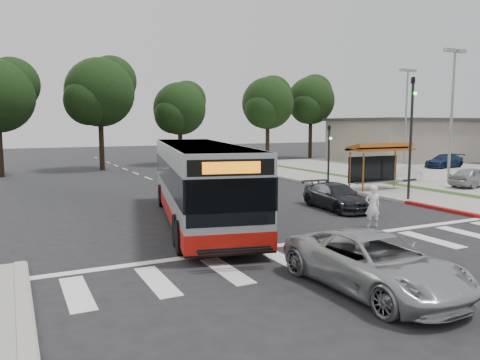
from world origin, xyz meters
TOP-DOWN VIEW (x-y plane):
  - ground at (0.00, 0.00)m, footprint 140.00×140.00m
  - sidewalk_east at (11.00, 8.00)m, footprint 4.00×40.00m
  - curb_east at (9.00, 8.00)m, footprint 0.30×40.00m
  - curb_east_red at (9.00, -2.00)m, footprint 0.32×6.00m
  - parking_lot at (23.00, 10.00)m, footprint 18.00×36.00m
  - commercial_building at (30.00, 22.00)m, footprint 14.00×10.00m
  - building_roof_cap at (30.00, 22.00)m, footprint 14.60×10.60m
  - crosswalk_ladder at (0.00, -5.00)m, footprint 18.00×2.60m
  - bus_shelter at (10.80, 5.10)m, footprint 4.20×1.60m
  - traffic_signal_ne_tall at (9.60, 1.49)m, footprint 0.18×0.37m
  - traffic_signal_ne_short at (9.60, 8.49)m, footprint 0.18×0.37m
  - lot_light_front at (18.00, 6.00)m, footprint 1.90×0.35m
  - lot_light_mid at (24.00, 16.00)m, footprint 1.90×0.35m
  - tree_ne_a at (16.08, 28.06)m, footprint 6.16×5.74m
  - tree_ne_b at (23.08, 30.06)m, footprint 6.16×5.74m
  - tree_north_a at (-1.92, 26.07)m, footprint 6.60×6.15m
  - tree_north_b at (6.07, 28.06)m, footprint 5.72×5.33m
  - transit_bus at (-2.25, 1.53)m, footprint 5.49×12.93m
  - pedestrian at (3.53, -2.50)m, footprint 0.71×0.58m
  - dark_sedan at (4.71, 1.33)m, footprint 2.06×4.41m
  - silver_suv_south at (-1.37, -8.02)m, footprint 2.50×5.16m
  - parked_car_0 at (17.10, 3.38)m, footprint 3.85×1.93m
  - parked_car_1 at (15.50, 7.80)m, footprint 3.71×1.73m
  - parked_car_3 at (26.38, 13.45)m, footprint 4.46×2.30m

SIDE VIEW (x-z plane):
  - ground at x=0.00m, z-range 0.00..0.00m
  - crosswalk_ladder at x=0.00m, z-range 0.00..0.01m
  - parking_lot at x=23.00m, z-range 0.00..0.10m
  - sidewalk_east at x=11.00m, z-range 0.00..0.12m
  - curb_east at x=9.00m, z-range 0.00..0.15m
  - curb_east_red at x=9.00m, z-range 0.00..0.15m
  - dark_sedan at x=4.71m, z-range 0.00..1.24m
  - parked_car_1 at x=15.50m, z-range 0.10..1.28m
  - silver_suv_south at x=-1.37m, z-range 0.00..1.42m
  - parked_car_3 at x=26.38m, z-range 0.10..1.34m
  - parked_car_0 at x=17.10m, z-range 0.10..1.36m
  - pedestrian at x=3.53m, z-range 0.00..1.69m
  - transit_bus at x=-2.25m, z-range 0.00..3.27m
  - commercial_building at x=30.00m, z-range 0.00..4.40m
  - bus_shelter at x=10.80m, z-range 0.92..3.78m
  - traffic_signal_ne_short at x=9.60m, z-range 0.48..4.48m
  - traffic_signal_ne_tall at x=9.60m, z-range 0.63..7.13m
  - building_roof_cap at x=30.00m, z-range 4.40..4.70m
  - tree_north_b at x=6.07m, z-range 1.45..9.88m
  - lot_light_front at x=18.00m, z-range 1.40..10.41m
  - lot_light_mid at x=24.00m, z-range 1.40..10.41m
  - tree_ne_a at x=16.08m, z-range 1.74..11.04m
  - tree_ne_b at x=23.08m, z-range 1.91..11.93m
  - tree_north_a at x=-1.92m, z-range 1.84..12.01m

